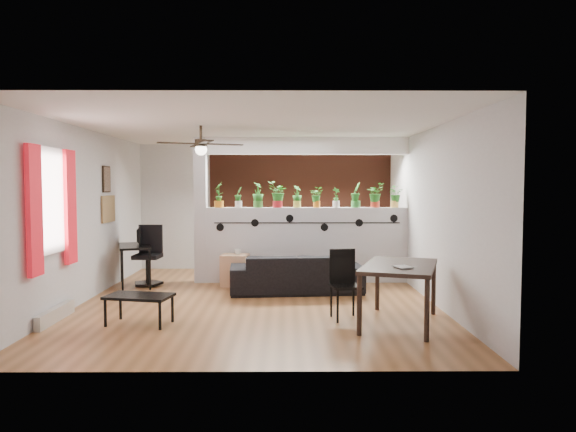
{
  "coord_description": "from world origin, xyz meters",
  "views": [
    {
      "loc": [
        0.4,
        -7.7,
        1.73
      ],
      "look_at": [
        0.45,
        0.6,
        1.25
      ],
      "focal_mm": 32.0,
      "sensor_mm": 36.0,
      "label": 1
    }
  ],
  "objects": [
    {
      "name": "office_chair",
      "position": [
        -1.98,
        1.22,
        0.46
      ],
      "size": [
        0.54,
        0.54,
        1.03
      ],
      "color": "black",
      "rests_on": "ground"
    },
    {
      "name": "monitor",
      "position": [
        -2.2,
        1.31,
        0.8
      ],
      "size": [
        0.31,
        0.12,
        0.18
      ],
      "primitive_type": "imported",
      "rotation": [
        0.0,
        0.0,
        1.79
      ],
      "color": "black",
      "rests_on": "computer_desk"
    },
    {
      "name": "potted_plant_5",
      "position": [
        0.98,
        1.5,
        1.55
      ],
      "size": [
        0.2,
        0.17,
        0.37
      ],
      "color": "orange",
      "rests_on": "partition_wall"
    },
    {
      "name": "sofa",
      "position": [
        0.59,
        0.63,
        0.3
      ],
      "size": [
        2.1,
        0.96,
        0.6
      ],
      "primitive_type": "imported",
      "rotation": [
        0.0,
        0.0,
        3.22
      ],
      "color": "black",
      "rests_on": "ground"
    },
    {
      "name": "window_assembly",
      "position": [
        -2.56,
        -1.2,
        1.51
      ],
      "size": [
        0.09,
        1.3,
        1.55
      ],
      "color": "white",
      "rests_on": "room_shell"
    },
    {
      "name": "potted_plant_8",
      "position": [
        2.03,
        1.5,
        1.58
      ],
      "size": [
        0.29,
        0.28,
        0.44
      ],
      "color": "red",
      "rests_on": "partition_wall"
    },
    {
      "name": "potted_plant_0",
      "position": [
        -0.78,
        1.5,
        1.59
      ],
      "size": [
        0.24,
        0.28,
        0.46
      ],
      "color": "orange",
      "rests_on": "partition_wall"
    },
    {
      "name": "ceiling_header",
      "position": [
        0.8,
        1.5,
        2.45
      ],
      "size": [
        3.6,
        0.18,
        0.3
      ],
      "primitive_type": "cube",
      "color": "white",
      "rests_on": "room_shell"
    },
    {
      "name": "dining_table",
      "position": [
        1.84,
        -1.35,
        0.67
      ],
      "size": [
        1.25,
        1.58,
        0.76
      ],
      "color": "black",
      "rests_on": "ground"
    },
    {
      "name": "framed_art",
      "position": [
        -2.58,
        0.9,
        1.85
      ],
      "size": [
        0.03,
        0.34,
        0.44
      ],
      "color": "#8C7259",
      "rests_on": "room_shell"
    },
    {
      "name": "ceiling_fan",
      "position": [
        -0.8,
        -0.3,
        2.31
      ],
      "size": [
        1.19,
        1.19,
        0.43
      ],
      "color": "black",
      "rests_on": "room_shell"
    },
    {
      "name": "baseboard_heater",
      "position": [
        -2.54,
        -1.2,
        0.09
      ],
      "size": [
        0.08,
        1.0,
        0.18
      ],
      "primitive_type": "cube",
      "color": "beige",
      "rests_on": "ground"
    },
    {
      "name": "potted_plant_1",
      "position": [
        -0.43,
        1.5,
        1.55
      ],
      "size": [
        0.21,
        0.23,
        0.38
      ],
      "color": "white",
      "rests_on": "partition_wall"
    },
    {
      "name": "partition_wall",
      "position": [
        0.8,
        1.5,
        0.68
      ],
      "size": [
        3.6,
        0.18,
        1.35
      ],
      "primitive_type": "cube",
      "color": "#BCBCC1",
      "rests_on": "ground"
    },
    {
      "name": "potted_plant_9",
      "position": [
        2.38,
        1.5,
        1.56
      ],
      "size": [
        0.25,
        0.25,
        0.4
      ],
      "color": "#EDBC53",
      "rests_on": "partition_wall"
    },
    {
      "name": "corkboard",
      "position": [
        -2.58,
        0.95,
        1.35
      ],
      "size": [
        0.03,
        0.6,
        0.45
      ],
      "primitive_type": "cube",
      "color": "olive",
      "rests_on": "room_shell"
    },
    {
      "name": "computer_desk",
      "position": [
        -2.2,
        1.16,
        0.65
      ],
      "size": [
        0.8,
        1.1,
        0.71
      ],
      "color": "black",
      "rests_on": "ground"
    },
    {
      "name": "cube_shelf",
      "position": [
        -0.47,
        1.16,
        0.27
      ],
      "size": [
        0.49,
        0.45,
        0.55
      ],
      "primitive_type": "cube",
      "rotation": [
        0.0,
        0.0,
        -0.12
      ],
      "color": "tan",
      "rests_on": "ground"
    },
    {
      "name": "potted_plant_3",
      "position": [
        0.27,
        1.5,
        1.6
      ],
      "size": [
        0.32,
        0.32,
        0.48
      ],
      "color": "red",
      "rests_on": "partition_wall"
    },
    {
      "name": "room_shell",
      "position": [
        0.0,
        0.0,
        1.3
      ],
      "size": [
        6.3,
        7.1,
        2.9
      ],
      "color": "brown",
      "rests_on": "ground"
    },
    {
      "name": "potted_plant_4",
      "position": [
        0.62,
        1.5,
        1.56
      ],
      "size": [
        0.22,
        0.24,
        0.39
      ],
      "color": "gold",
      "rests_on": "partition_wall"
    },
    {
      "name": "coffee_table",
      "position": [
        -1.42,
        -1.34,
        0.33
      ],
      "size": [
        0.87,
        0.6,
        0.37
      ],
      "color": "black",
      "rests_on": "ground"
    },
    {
      "name": "brick_panel",
      "position": [
        0.8,
        2.97,
        1.3
      ],
      "size": [
        3.9,
        0.05,
        2.6
      ],
      "primitive_type": "cube",
      "color": "#AD4E32",
      "rests_on": "ground"
    },
    {
      "name": "cup",
      "position": [
        -0.42,
        1.16,
        0.6
      ],
      "size": [
        0.16,
        0.16,
        0.1
      ],
      "primitive_type": "imported",
      "rotation": [
        0.0,
        0.0,
        0.37
      ],
      "color": "gray",
      "rests_on": "cube_shelf"
    },
    {
      "name": "potted_plant_7",
      "position": [
        1.68,
        1.5,
        1.59
      ],
      "size": [
        0.28,
        0.3,
        0.45
      ],
      "color": "#318734",
      "rests_on": "partition_wall"
    },
    {
      "name": "potted_plant_2",
      "position": [
        -0.08,
        1.5,
        1.59
      ],
      "size": [
        0.2,
        0.24,
        0.45
      ],
      "color": "#3C822F",
      "rests_on": "partition_wall"
    },
    {
      "name": "potted_plant_6",
      "position": [
        1.33,
        1.5,
        1.54
      ],
      "size": [
        0.22,
        0.22,
        0.36
      ],
      "color": "silver",
      "rests_on": "partition_wall"
    },
    {
      "name": "book",
      "position": [
        1.74,
        -1.65,
        0.77
      ],
      "size": [
        0.23,
        0.27,
        0.02
      ],
      "primitive_type": "imported",
      "rotation": [
        0.0,
        0.0,
        0.3
      ],
      "color": "gray",
      "rests_on": "dining_table"
    },
    {
      "name": "vine_decal",
      "position": [
        0.8,
        1.4,
        1.08
      ],
      "size": [
        3.31,
        0.01,
        0.3
      ],
      "color": "black",
      "rests_on": "partition_wall"
    },
    {
      "name": "pier_column",
      "position": [
        -1.11,
        1.5,
        1.3
      ],
      "size": [
        0.22,
        0.2,
        2.6
      ],
      "primitive_type": "cube",
      "color": "#BCBCC1",
      "rests_on": "ground"
    },
    {
      "name": "folding_chair",
      "position": [
        1.18,
        -1.03,
        0.53
      ],
      "size": [
        0.42,
        0.42,
        0.9
      ],
      "color": "black",
      "rests_on": "ground"
    }
  ]
}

